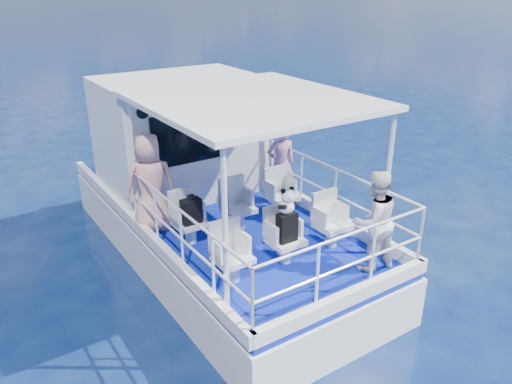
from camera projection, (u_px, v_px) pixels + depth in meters
ground at (246, 279)px, 8.59m from camera, size 2000.00×2000.00×0.00m
hull at (217, 254)px, 9.35m from camera, size 3.00×7.00×1.60m
deck at (216, 213)px, 9.02m from camera, size 2.90×6.90×0.10m
cabin at (181, 135)px, 9.56m from camera, size 2.85×2.00×2.20m
canopy at (251, 100)px, 7.20m from camera, size 3.00×3.20×0.08m
canopy_posts at (254, 175)px, 7.61m from camera, size 2.77×2.97×2.20m
railings at (265, 218)px, 7.60m from camera, size 2.84×3.59×1.00m
seat_port_fwd at (190, 231)px, 7.85m from camera, size 0.48×0.46×0.38m
seat_center_fwd at (239, 218)px, 8.31m from camera, size 0.48×0.46×0.38m
seat_stbd_fwd at (282, 205)px, 8.77m from camera, size 0.48×0.46×0.38m
seat_port_aft at (233, 268)px, 6.86m from camera, size 0.48×0.46×0.38m
seat_center_aft at (285, 250)px, 7.32m from camera, size 0.48×0.46×0.38m
seat_stbd_aft at (332, 234)px, 7.78m from camera, size 0.48×0.46×0.38m
passenger_port_fwd at (151, 184)px, 8.01m from camera, size 0.74×0.64×1.65m
passenger_stbd_fwd at (281, 164)px, 9.15m from camera, size 0.61×0.49×1.47m
passenger_stbd_aft at (374, 221)px, 6.96m from camera, size 0.79×0.66×1.48m
backpack_port at (191, 211)px, 7.63m from camera, size 0.30×0.17×0.40m
backpack_center at (287, 227)px, 7.10m from camera, size 0.29×0.16×0.44m
compact_camera at (191, 197)px, 7.55m from camera, size 0.11×0.06×0.06m
panda at (287, 201)px, 6.94m from camera, size 0.25×0.21×0.38m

